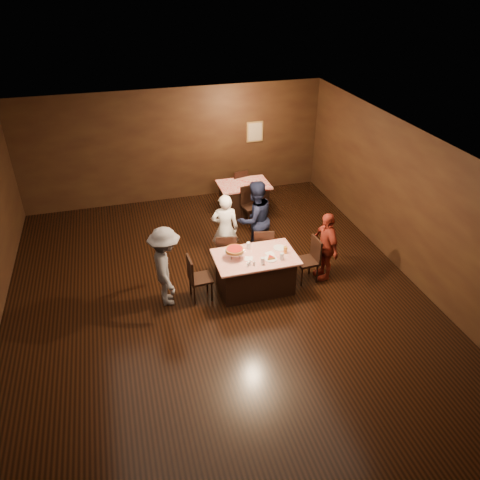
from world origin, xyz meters
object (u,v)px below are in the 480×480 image
Objects in this scene: main_table at (255,272)px; chair_far_left at (226,252)px; diner_navy_hoodie at (255,219)px; chair_back_far at (238,185)px; plate_empty at (279,248)px; chair_end_right at (307,260)px; pizza_stand at (235,250)px; diner_grey_knit at (166,267)px; chair_end_left at (200,278)px; diner_white_jacket at (225,229)px; glass_back at (248,246)px; glass_front_right at (282,256)px; back_table at (244,197)px; chair_back_near at (252,206)px; diner_red_shirt at (326,246)px; glass_front_left at (263,261)px; glass_amber at (285,250)px; chair_far_right at (262,247)px.

chair_far_left is (-0.40, 0.75, 0.09)m from main_table.
chair_far_left is at bearing 14.38° from diner_navy_hoodie.
plate_empty is at bearing 73.13° from chair_back_far.
pizza_stand is (-1.50, 0.05, 0.48)m from chair_end_right.
chair_end_right is at bearing 164.89° from chair_far_left.
chair_back_far is at bearing -115.30° from diner_navy_hoodie.
diner_grey_knit reaches higher than chair_back_far.
diner_white_jacket is at bearing -37.39° from chair_end_left.
glass_front_right is at bearing -47.73° from glass_back.
back_table is 2.82m from chair_far_left.
plate_empty is (-0.18, -2.48, 0.30)m from chair_back_near.
chair_far_left is 1.36m from glass_front_right.
diner_red_shirt is (0.39, 0.02, 0.27)m from chair_end_right.
diner_grey_knit is 1.81m from glass_front_left.
chair_end_right is 6.79× the size of glass_amber.
diner_grey_knit is 11.51× the size of glass_front_right.
chair_end_left is 1.24m from glass_front_left.
chair_far_right reaches higher than glass_front_right.
chair_end_left is 0.64× the size of diner_red_shirt.
chair_end_right is 1.57m from pizza_stand.
main_table is at bearing -116.22° from chair_back_near.
pizza_stand reaches higher than back_table.
chair_end_right is 0.48m from diner_red_shirt.
chair_far_right is 0.64× the size of diner_red_shirt.
glass_back is (-0.43, -0.94, -0.04)m from diner_navy_hoodie.
glass_back is at bearing -107.74° from chair_end_right.
chair_back_far reaches higher than back_table.
chair_end_right is 1.00× the size of chair_back_far.
back_table is 3.62m from glass_front_right.
chair_far_left reaches higher than glass_front_left.
glass_amber is at bearing -87.40° from chair_end_right.
main_table is 0.85m from chair_far_right.
back_table is 0.88× the size of diner_red_shirt.
diner_grey_knit is at bearing -93.52° from diner_red_shirt.
diner_red_shirt is 0.90m from glass_amber.
chair_back_far is at bearing 90.00° from back_table.
glass_back is at bearing -77.01° from chair_end_left.
chair_far_left is at bearing 90.00° from pizza_stand.
glass_back reaches higher than back_table.
chair_far_left is 1.00× the size of chair_back_far.
chair_far_right is 6.79× the size of glass_front_left.
chair_end_right is at bearing -92.95° from chair_end_left.
glass_front_left is (-1.05, -0.30, 0.37)m from chair_end_right.
diner_navy_hoodie is at bearing -140.33° from diner_red_shirt.
chair_far_right and chair_end_right have the same top height.
diner_white_jacket reaches higher than chair_back_far.
chair_end_left is 1.00× the size of chair_back_far.
pizza_stand reaches higher than glass_back.
chair_back_near is 0.64× the size of diner_red_shirt.
chair_far_left and chair_end_right have the same top height.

